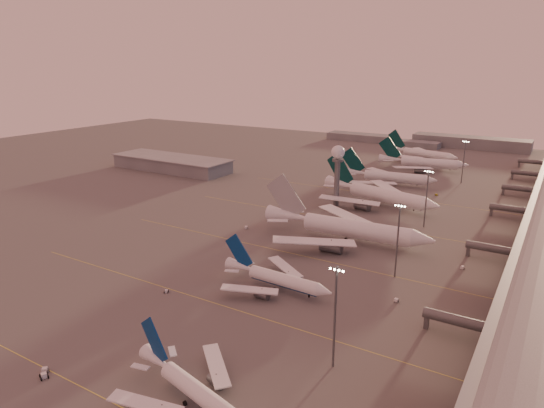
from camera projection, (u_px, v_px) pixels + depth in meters
The scene contains 25 objects.
ground at pixel (150, 303), 140.43m from camera, with size 700.00×700.00×0.00m, color #5D5B5B.
taxiway_markings at pixel (326, 260), 171.32m from camera, with size 180.00×185.25×0.02m.
hangar at pixel (172, 163), 313.86m from camera, with size 82.00×27.00×8.50m.
radar_tower at pixel (338, 163), 230.35m from camera, with size 6.40×6.40×31.10m.
mast_a at pixel (335, 313), 107.59m from camera, with size 3.60×0.56×25.00m.
mast_b at pixel (398, 237), 154.15m from camera, with size 3.60×0.56×25.00m.
mast_c at pixel (427, 196), 201.70m from camera, with size 3.60×0.56×25.00m.
mast_d at pixel (464, 160), 276.44m from camera, with size 3.60×0.56×25.00m.
distant_horizon at pixel (435, 141), 404.41m from camera, with size 165.00×37.50×9.00m.
narrowbody_near at pixel (191, 390), 99.22m from camera, with size 34.74×27.41×13.79m.
narrowbody_mid at pixel (276, 280), 148.41m from camera, with size 38.64×30.82×15.09m.
widebody_white at pixel (346, 231), 187.96m from camera, with size 68.76×54.98×24.17m.
greentail_a at pixel (379, 197), 235.96m from camera, with size 63.20×50.41×23.40m.
greentail_b at pixel (388, 179), 275.49m from camera, with size 54.82×44.02×19.96m.
greentail_c at pixel (423, 164), 313.42m from camera, with size 56.52×45.28×20.67m.
greentail_d at pixel (421, 155), 345.91m from camera, with size 53.92×43.06×19.90m.
gsv_truck_a at pixel (47, 367), 108.92m from camera, with size 5.99×5.68×2.46m.
gsv_tug_near at pixel (44, 376), 107.07m from camera, with size 3.77×4.61×1.14m.
gsv_tug_mid at pixel (166, 291), 146.96m from camera, with size 3.18×3.49×0.86m.
gsv_truck_b at pixel (398, 299), 140.59m from camera, with size 5.94×2.73×2.32m.
gsv_truck_c at pixel (247, 226), 202.88m from camera, with size 6.40×4.18×2.43m.
gsv_catering_b at pixel (464, 263), 163.11m from camera, with size 5.51×3.40×4.20m.
gsv_tug_far at pixel (337, 226), 204.69m from camera, with size 4.10×3.90×1.02m.
gsv_truck_d at pixel (294, 190), 260.92m from camera, with size 2.78×5.44×2.09m.
gsv_tug_hangar at pixel (436, 195), 253.79m from camera, with size 3.59×3.27×0.88m.
Camera 1 is at (96.24, -89.62, 67.24)m, focal length 32.00 mm.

